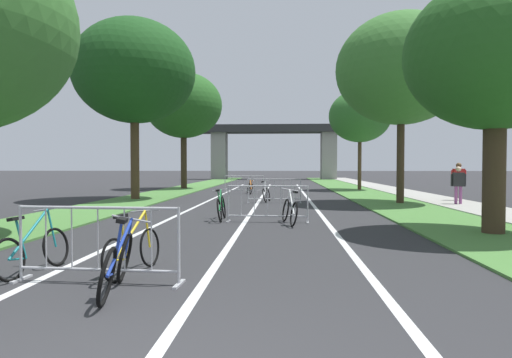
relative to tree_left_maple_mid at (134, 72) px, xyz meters
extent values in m
cube|color=#477A38|center=(0.20, 7.49, -6.02)|extent=(2.92, 62.22, 0.05)
cube|color=#477A38|center=(11.61, 7.49, -6.02)|extent=(2.92, 62.22, 0.05)
cube|color=#9E9B93|center=(14.17, 7.49, -6.01)|extent=(2.19, 62.22, 0.08)
cube|color=silver|center=(5.90, 0.03, -6.04)|extent=(0.14, 35.99, 0.01)
cube|color=silver|center=(8.24, 0.03, -6.04)|extent=(0.14, 35.99, 0.01)
cube|color=silver|center=(3.57, 0.03, -6.04)|extent=(0.14, 35.99, 0.01)
cube|color=#2D2D30|center=(5.90, 33.45, 0.07)|extent=(17.85, 3.32, 0.91)
cube|color=gray|center=(-0.72, 33.45, -3.22)|extent=(1.77, 2.40, 5.66)
cube|color=gray|center=(12.53, 33.45, -3.22)|extent=(1.77, 2.40, 5.66)
cylinder|color=#4C3823|center=(0.00, 0.00, -4.09)|extent=(0.41, 0.41, 3.91)
ellipsoid|color=#194719|center=(0.00, 0.00, 0.02)|extent=(5.73, 5.73, 4.87)
cylinder|color=#3D2D1E|center=(0.10, 10.03, -4.13)|extent=(0.42, 0.42, 3.83)
ellipsoid|color=#23561E|center=(0.10, 10.03, -0.21)|extent=(5.35, 5.35, 4.55)
cylinder|color=#3D2D1E|center=(11.86, -10.11, -4.72)|extent=(0.50, 0.50, 2.64)
ellipsoid|color=#23561E|center=(11.86, -10.11, -1.86)|extent=(4.12, 4.12, 3.50)
cylinder|color=#3D2D1E|center=(11.94, -1.62, -4.24)|extent=(0.31, 0.31, 3.61)
ellipsoid|color=#38702D|center=(11.94, -1.62, -0.39)|extent=(5.44, 5.44, 4.62)
cylinder|color=#4C3823|center=(12.06, 9.01, -4.36)|extent=(0.24, 0.24, 3.38)
ellipsoid|color=#2D6628|center=(12.06, 9.01, -1.14)|extent=(4.06, 4.06, 3.45)
cylinder|color=#ADADB2|center=(3.32, -14.73, -5.52)|extent=(0.04, 0.04, 1.05)
cube|color=#ADADB2|center=(3.32, -14.73, -6.03)|extent=(0.09, 0.44, 0.03)
cylinder|color=#ADADB2|center=(5.59, -14.86, -5.52)|extent=(0.04, 0.04, 1.05)
cube|color=#ADADB2|center=(5.59, -14.86, -6.03)|extent=(0.09, 0.44, 0.03)
cylinder|color=#ADADB2|center=(4.46, -14.79, -5.02)|extent=(2.27, 0.17, 0.04)
cylinder|color=#ADADB2|center=(4.46, -14.79, -5.87)|extent=(2.27, 0.17, 0.04)
cylinder|color=#ADADB2|center=(3.70, -14.75, -5.43)|extent=(0.02, 0.02, 0.87)
cylinder|color=#ADADB2|center=(4.08, -14.77, -5.43)|extent=(0.02, 0.02, 0.87)
cylinder|color=#ADADB2|center=(4.46, -14.79, -5.43)|extent=(0.02, 0.02, 0.87)
cylinder|color=#ADADB2|center=(4.83, -14.81, -5.43)|extent=(0.02, 0.02, 0.87)
cylinder|color=#ADADB2|center=(5.21, -14.83, -5.43)|extent=(0.02, 0.02, 0.87)
cylinder|color=#ADADB2|center=(5.42, -8.01, -5.52)|extent=(0.04, 0.04, 1.05)
cube|color=#ADADB2|center=(5.42, -8.01, -6.03)|extent=(0.09, 0.44, 0.03)
cylinder|color=#ADADB2|center=(7.68, -8.14, -5.52)|extent=(0.04, 0.04, 1.05)
cube|color=#ADADB2|center=(7.68, -8.14, -6.03)|extent=(0.09, 0.44, 0.03)
cylinder|color=#ADADB2|center=(6.55, -8.07, -5.02)|extent=(2.27, 0.17, 0.04)
cylinder|color=#ADADB2|center=(6.55, -8.07, -5.87)|extent=(2.27, 0.17, 0.04)
cylinder|color=#ADADB2|center=(5.80, -8.03, -5.43)|extent=(0.02, 0.02, 0.87)
cylinder|color=#ADADB2|center=(6.17, -8.05, -5.43)|extent=(0.02, 0.02, 0.87)
cylinder|color=#ADADB2|center=(6.55, -8.07, -5.43)|extent=(0.02, 0.02, 0.87)
cylinder|color=#ADADB2|center=(6.93, -8.09, -5.43)|extent=(0.02, 0.02, 0.87)
cylinder|color=#ADADB2|center=(7.31, -8.12, -5.43)|extent=(0.02, 0.02, 0.87)
cylinder|color=#ADADB2|center=(5.49, -1.39, -5.52)|extent=(0.04, 0.04, 1.05)
cube|color=#ADADB2|center=(5.49, -1.39, -6.03)|extent=(0.07, 0.44, 0.03)
cylinder|color=#ADADB2|center=(7.76, -1.32, -5.52)|extent=(0.04, 0.04, 1.05)
cube|color=#ADADB2|center=(7.76, -1.32, -6.03)|extent=(0.07, 0.44, 0.03)
cylinder|color=#ADADB2|center=(6.62, -1.35, -5.02)|extent=(2.27, 0.11, 0.04)
cylinder|color=#ADADB2|center=(6.62, -1.35, -5.87)|extent=(2.27, 0.11, 0.04)
cylinder|color=#ADADB2|center=(5.86, -1.38, -5.43)|extent=(0.02, 0.02, 0.87)
cylinder|color=#ADADB2|center=(6.24, -1.37, -5.43)|extent=(0.02, 0.02, 0.87)
cylinder|color=#ADADB2|center=(6.62, -1.35, -5.43)|extent=(0.02, 0.02, 0.87)
cylinder|color=#ADADB2|center=(7.00, -1.34, -5.43)|extent=(0.02, 0.02, 0.87)
cylinder|color=#ADADB2|center=(7.38, -1.33, -5.43)|extent=(0.02, 0.02, 0.87)
cylinder|color=#ADADB2|center=(3.59, 5.36, -5.52)|extent=(0.04, 0.04, 1.05)
cube|color=#ADADB2|center=(3.59, 5.36, -6.03)|extent=(0.06, 0.44, 0.03)
cylinder|color=#ADADB2|center=(5.86, 5.37, -5.52)|extent=(0.04, 0.04, 1.05)
cube|color=#ADADB2|center=(5.86, 5.37, -6.03)|extent=(0.06, 0.44, 0.03)
cylinder|color=#ADADB2|center=(4.73, 5.36, -5.02)|extent=(2.27, 0.05, 0.04)
cylinder|color=#ADADB2|center=(4.73, 5.36, -5.87)|extent=(2.27, 0.05, 0.04)
cylinder|color=#ADADB2|center=(3.97, 5.36, -5.43)|extent=(0.02, 0.02, 0.87)
cylinder|color=#ADADB2|center=(4.35, 5.36, -5.43)|extent=(0.02, 0.02, 0.87)
cylinder|color=#ADADB2|center=(4.73, 5.36, -5.43)|extent=(0.02, 0.02, 0.87)
cylinder|color=#ADADB2|center=(5.11, 5.37, -5.43)|extent=(0.02, 0.02, 0.87)
cylinder|color=#ADADB2|center=(5.48, 5.37, -5.43)|extent=(0.02, 0.02, 0.87)
torus|color=black|center=(4.99, -15.81, -5.70)|extent=(0.29, 0.71, 0.69)
torus|color=black|center=(4.82, -14.77, -5.70)|extent=(0.29, 0.71, 0.69)
cylinder|color=#1E389E|center=(4.96, -15.31, -5.43)|extent=(0.10, 1.03, 0.57)
cylinder|color=#1E389E|center=(5.00, -15.50, -5.42)|extent=(0.19, 0.10, 0.67)
cylinder|color=#1E389E|center=(4.96, -15.64, -5.73)|extent=(0.09, 0.34, 0.08)
cylinder|color=#1E389E|center=(4.88, -14.78, -5.43)|extent=(0.15, 0.07, 0.54)
cube|color=black|center=(5.07, -15.53, -5.09)|extent=(0.15, 0.25, 0.07)
cylinder|color=#99999E|center=(4.93, -14.80, -5.17)|extent=(0.53, 0.11, 0.13)
torus|color=black|center=(6.20, -1.39, -5.73)|extent=(0.25, 0.65, 0.63)
torus|color=black|center=(6.33, -0.38, -5.73)|extent=(0.25, 0.65, 0.63)
cylinder|color=#B7B7BC|center=(6.20, -0.90, -5.43)|extent=(0.05, 1.00, 0.63)
cylinder|color=#B7B7BC|center=(6.18, -1.10, -5.46)|extent=(0.19, 0.10, 0.65)
cylinder|color=#B7B7BC|center=(6.23, -1.23, -5.75)|extent=(0.08, 0.33, 0.07)
cylinder|color=#B7B7BC|center=(6.26, -0.39, -5.43)|extent=(0.17, 0.07, 0.60)
cube|color=black|center=(6.10, -1.12, -5.14)|extent=(0.14, 0.25, 0.07)
cylinder|color=#99999E|center=(6.19, -0.41, -5.14)|extent=(0.43, 0.08, 0.12)
torus|color=black|center=(5.19, -8.19, -5.70)|extent=(0.16, 0.69, 0.68)
torus|color=black|center=(5.16, -7.13, -5.70)|extent=(0.16, 0.69, 0.68)
cylinder|color=#1E7238|center=(5.14, -7.69, -5.44)|extent=(0.15, 1.04, 0.57)
cylinder|color=#1E7238|center=(5.14, -7.89, -5.45)|extent=(0.13, 0.13, 0.61)
cylinder|color=#1E7238|center=(5.19, -8.02, -5.73)|extent=(0.03, 0.35, 0.08)
cylinder|color=#1E7238|center=(5.12, -7.15, -5.44)|extent=(0.12, 0.10, 0.54)
cube|color=black|center=(5.10, -7.93, -5.15)|extent=(0.11, 0.24, 0.06)
cylinder|color=#99999E|center=(5.09, -7.18, -5.17)|extent=(0.51, 0.04, 0.10)
torus|color=black|center=(7.28, -9.00, -5.71)|extent=(0.28, 0.68, 0.66)
torus|color=black|center=(7.07, -7.92, -5.71)|extent=(0.28, 0.68, 0.66)
cylinder|color=silver|center=(7.23, -8.47, -5.42)|extent=(0.14, 1.07, 0.62)
cylinder|color=silver|center=(7.26, -8.68, -5.45)|extent=(0.17, 0.10, 0.62)
cylinder|color=silver|center=(7.24, -8.83, -5.74)|extent=(0.10, 0.35, 0.08)
cylinder|color=silver|center=(7.12, -7.93, -5.42)|extent=(0.15, 0.07, 0.60)
cube|color=black|center=(7.32, -8.71, -5.15)|extent=(0.15, 0.26, 0.07)
cylinder|color=#99999E|center=(7.18, -7.95, -5.12)|extent=(0.49, 0.12, 0.11)
torus|color=black|center=(4.67, -14.78, -5.74)|extent=(0.20, 0.62, 0.61)
torus|color=black|center=(4.87, -13.77, -5.74)|extent=(0.20, 0.62, 0.61)
cylinder|color=gold|center=(4.74, -14.29, -5.45)|extent=(0.17, 0.99, 0.62)
cylinder|color=gold|center=(4.71, -14.49, -5.47)|extent=(0.12, 0.11, 0.63)
cylinder|color=gold|center=(4.71, -14.62, -5.76)|extent=(0.09, 0.33, 0.07)
cylinder|color=gold|center=(4.84, -13.79, -5.45)|extent=(0.10, 0.08, 0.59)
cube|color=black|center=(4.67, -14.52, -5.16)|extent=(0.15, 0.26, 0.06)
cylinder|color=#99999E|center=(4.81, -13.81, -5.15)|extent=(0.50, 0.12, 0.07)
torus|color=black|center=(3.22, -14.84, -5.74)|extent=(0.23, 0.63, 0.62)
torus|color=black|center=(3.36, -13.83, -5.74)|extent=(0.23, 0.63, 0.62)
cylinder|color=#197A7F|center=(3.23, -14.35, -5.43)|extent=(0.07, 0.99, 0.64)
cylinder|color=#197A7F|center=(3.21, -14.54, -5.49)|extent=(0.16, 0.10, 0.59)
cylinder|color=#197A7F|center=(3.24, -14.68, -5.76)|extent=(0.08, 0.33, 0.07)
cylinder|color=#197A7F|center=(3.30, -13.85, -5.43)|extent=(0.15, 0.07, 0.61)
cube|color=black|center=(3.16, -14.57, -5.20)|extent=(0.14, 0.25, 0.07)
cylinder|color=#99999E|center=(3.25, -13.87, -5.13)|extent=(0.51, 0.10, 0.12)
torus|color=black|center=(5.22, 4.34, -5.74)|extent=(0.31, 0.64, 0.61)
torus|color=black|center=(4.98, 5.38, -5.74)|extent=(0.31, 0.64, 0.61)
cylinder|color=orange|center=(5.15, 4.85, -5.50)|extent=(0.17, 1.04, 0.52)
cylinder|color=orange|center=(5.20, 4.65, -5.48)|extent=(0.19, 0.09, 0.62)
cylinder|color=orange|center=(5.17, 4.51, -5.76)|extent=(0.12, 0.34, 0.07)
cylinder|color=orange|center=(5.03, 5.37, -5.50)|extent=(0.15, 0.06, 0.49)
cube|color=black|center=(5.28, 4.63, -5.17)|extent=(0.16, 0.26, 0.07)
cylinder|color=#99999E|center=(5.09, 5.36, -5.26)|extent=(0.43, 0.13, 0.12)
cylinder|color=olive|center=(14.71, -0.39, -5.61)|extent=(0.13, 0.13, 0.87)
cylinder|color=olive|center=(14.90, -0.41, -5.61)|extent=(0.13, 0.13, 0.87)
cube|color=#B21E1E|center=(14.81, -0.40, -4.87)|extent=(0.50, 0.33, 0.62)
cylinder|color=#B21E1E|center=(14.54, -0.38, -4.90)|extent=(0.10, 0.10, 0.56)
cylinder|color=#B21E1E|center=(15.07, -0.43, -4.90)|extent=(0.10, 0.10, 0.56)
sphere|color=brown|center=(14.81, -0.40, -4.41)|extent=(0.24, 0.24, 0.24)
cylinder|color=#994C8C|center=(14.12, -2.39, -5.65)|extent=(0.11, 0.11, 0.79)
cylinder|color=#994C8C|center=(13.96, -2.36, -5.65)|extent=(0.11, 0.11, 0.79)
cube|color=#262628|center=(14.04, -2.38, -4.98)|extent=(0.47, 0.33, 0.56)
cylinder|color=#262628|center=(14.28, -2.42, -5.01)|extent=(0.09, 0.09, 0.50)
cylinder|color=#262628|center=(13.80, -2.33, -5.01)|extent=(0.09, 0.09, 0.50)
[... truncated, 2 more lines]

